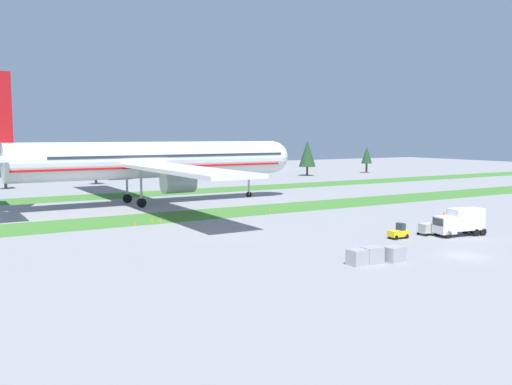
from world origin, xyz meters
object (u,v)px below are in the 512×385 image
Objects in this scene: baggage_tug at (399,232)px; cargo_dolly_second at (442,226)px; cargo_dolly_lead at (427,228)px; taxiway_marker_2 at (270,209)px; airliner at (146,160)px; ground_crew_marshaller at (444,217)px; uld_container_0 at (358,257)px; taxiway_marker_1 at (160,220)px; uld_container_1 at (372,255)px; uld_container_2 at (394,254)px; taxiway_marker_0 at (152,220)px; taxiway_marker_3 at (135,224)px; catering_truck at (460,221)px.

cargo_dolly_second is at bearing -90.00° from baggage_tug.
cargo_dolly_lead is 4.40× the size of taxiway_marker_2.
airliner reaches higher than ground_crew_marshaller.
ground_crew_marshaller is at bearing -59.32° from cargo_dolly_lead.
uld_container_0 is 3.95× the size of taxiway_marker_2.
uld_container_1 is at bearing -75.97° from taxiway_marker_1.
baggage_tug is at bearing -52.93° from taxiway_marker_1.
uld_container_2 is at bearing 122.19° from cargo_dolly_lead.
airliner is 23.62m from taxiway_marker_0.
airliner reaches higher than taxiway_marker_2.
uld_container_1 is 3.14× the size of taxiway_marker_3.
ground_crew_marshaller is 29.08m from taxiway_marker_2.
uld_container_0 reaches higher than taxiway_marker_0.
uld_container_0 reaches higher than uld_container_2.
baggage_tug reaches higher than uld_container_0.
taxiway_marker_1 is (-26.44, 28.44, -0.68)m from cargo_dolly_lead.
taxiway_marker_1 is at bearing -175.13° from taxiway_marker_2.
uld_container_0 is at bearing 170.30° from uld_container_2.
cargo_dolly_second is 31.45m from taxiway_marker_2.
airliner is at bearing 18.78° from baggage_tug.
airliner is 26.51m from taxiway_marker_2.
airliner reaches higher than uld_container_0.
uld_container_1 is at bearing -74.56° from taxiway_marker_0.
catering_truck is 14.34× the size of taxiway_marker_2.
taxiway_marker_3 reaches higher than taxiway_marker_1.
cargo_dolly_second is (23.92, -50.21, -7.56)m from airliner.
uld_container_2 is at bearing 133.77° from baggage_tug.
ground_crew_marshaller reaches higher than uld_container_2.
catering_truck is at bearing -74.81° from taxiway_marker_2.
cargo_dolly_lead is 4.00× the size of taxiway_marker_0.
ground_crew_marshaller is at bearing -49.91° from cargo_dolly_second.
taxiway_marker_2 is at bearing 3.17° from taxiway_marker_0.
airliner is 39.34× the size of uld_container_1.
ground_crew_marshaller is (6.65, 8.21, -1.01)m from catering_truck.
taxiway_marker_0 is at bearing 44.60° from cargo_dolly_lead.
uld_container_0 reaches higher than taxiway_marker_2.
cargo_dolly_second is 42.09m from taxiway_marker_0.
uld_container_0 is at bearing 1.46° from airliner.
catering_truck reaches higher than uld_container_0.
baggage_tug is at bearing 42.71° from uld_container_2.
airliner is 29.99× the size of baggage_tug.
cargo_dolly_lead is at bearing 90.00° from cargo_dolly_second.
cargo_dolly_second is (2.90, -0.05, 0.00)m from cargo_dolly_lead.
airliner is 58.93m from uld_container_0.
catering_truck is at bearing -170.40° from cargo_dolly_second.
airliner is at bearing 66.95° from taxiway_marker_3.
baggage_tug is at bearing 17.26° from airliner.
cargo_dolly_lead is 19.15m from uld_container_1.
uld_container_1 is at bearing -2.65° from uld_container_0.
cargo_dolly_second is at bearing 20.43° from uld_container_0.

